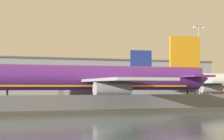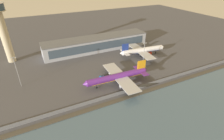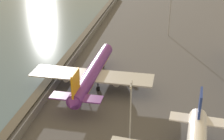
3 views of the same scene
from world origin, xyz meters
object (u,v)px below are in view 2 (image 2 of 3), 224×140
Objects in this scene: cargo_jet_purple at (118,77)px; baggage_tug at (102,77)px; apron_light_mast_apron_east at (144,52)px; ops_van at (149,53)px; passenger_jet_white at (142,50)px; control_tower at (2,28)px; apron_light_mast_apron_west at (17,71)px.

baggage_tug is (-7.21, 11.55, -4.41)m from cargo_jet_purple.
ops_van is at bearing 40.11° from apron_light_mast_apron_east.
apron_light_mast_apron_east is (-8.72, -14.30, 5.38)m from passenger_jet_white.
control_tower is at bearing 134.61° from baggage_tug.
control_tower reaches higher than cargo_jet_purple.
apron_light_mast_apron_east is at bearing 26.70° from cargo_jet_purple.
apron_light_mast_apron_west is at bearing 165.28° from baggage_tug.
apron_light_mast_apron_east is at bearing 6.59° from baggage_tug.
passenger_jet_white is 17.59m from apron_light_mast_apron_east.
apron_light_mast_apron_east is at bearing -5.75° from apron_light_mast_apron_west.
baggage_tug is at bearing -14.72° from apron_light_mast_apron_west.
apron_light_mast_apron_east is at bearing -29.17° from control_tower.
ops_van is 0.25× the size of apron_light_mast_apron_west.
cargo_jet_purple is 2.55× the size of apron_light_mast_apron_east.
control_tower reaches higher than passenger_jet_white.
cargo_jet_purple is 2.24× the size of apron_light_mast_apron_west.
control_tower is (-57.94, 58.74, 27.48)m from baggage_tug.
cargo_jet_purple reaches higher than baggage_tug.
passenger_jet_white reaches higher than cargo_jet_purple.
baggage_tug is 0.18× the size of apron_light_mast_apron_east.
apron_light_mast_apron_east reaches higher than cargo_jet_purple.
ops_van is (55.53, 18.31, 0.47)m from baggage_tug.
cargo_jet_purple is at bearing -143.25° from passenger_jet_white.
cargo_jet_purple is at bearing -153.30° from apron_light_mast_apron_east.
apron_light_mast_apron_east is at bearing -121.36° from passenger_jet_white.
passenger_jet_white is at bearing 2.91° from apron_light_mast_apron_west.
cargo_jet_purple is 8.87× the size of ops_van.
cargo_jet_purple is 65.02m from apron_light_mast_apron_west.
control_tower is at bearing 97.13° from apron_light_mast_apron_west.
apron_light_mast_apron_west is (5.63, -45.00, -16.32)m from control_tower.
baggage_tug is at bearing 121.96° from cargo_jet_purple.
passenger_jet_white is 0.91× the size of control_tower.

